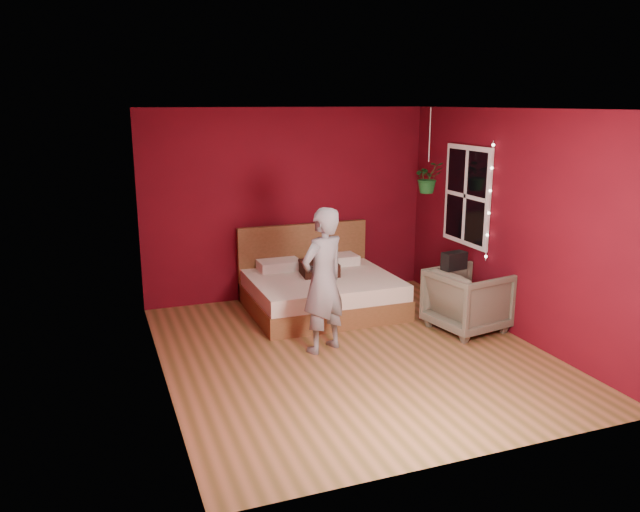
{
  "coord_description": "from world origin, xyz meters",
  "views": [
    {
      "loc": [
        -2.55,
        -5.85,
        2.67
      ],
      "look_at": [
        -0.22,
        0.4,
        1.01
      ],
      "focal_mm": 35.0,
      "sensor_mm": 36.0,
      "label": 1
    }
  ],
  "objects": [
    {
      "name": "armchair",
      "position": [
        1.57,
        0.16,
        0.37
      ],
      "size": [
        0.95,
        0.93,
        0.75
      ],
      "primitive_type": "imported",
      "rotation": [
        0.0,
        0.0,
        1.75
      ],
      "color": "#676351",
      "rests_on": "ground"
    },
    {
      "name": "fairy_lights",
      "position": [
        1.94,
        0.38,
        1.5
      ],
      "size": [
        0.04,
        0.04,
        1.45
      ],
      "color": "silver",
      "rests_on": "room_walls"
    },
    {
      "name": "bed",
      "position": [
        0.19,
        1.5,
        0.27
      ],
      "size": [
        1.86,
        1.58,
        1.02
      ],
      "color": "brown",
      "rests_on": "ground"
    },
    {
      "name": "hanging_plant",
      "position": [
        1.59,
        1.24,
        1.71
      ],
      "size": [
        0.38,
        0.34,
        1.09
      ],
      "color": "silver",
      "rests_on": "room_walls"
    },
    {
      "name": "throw_pillow",
      "position": [
        0.19,
        1.54,
        0.55
      ],
      "size": [
        0.52,
        0.52,
        0.17
      ],
      "primitive_type": "cube",
      "rotation": [
        0.0,
        0.0,
        -0.12
      ],
      "color": "black",
      "rests_on": "bed"
    },
    {
      "name": "handbag",
      "position": [
        1.4,
        0.24,
        0.85
      ],
      "size": [
        0.31,
        0.2,
        0.21
      ],
      "primitive_type": "cube",
      "rotation": [
        0.0,
        0.0,
        0.18
      ],
      "color": "black",
      "rests_on": "armchair"
    },
    {
      "name": "room_walls",
      "position": [
        0.0,
        0.0,
        1.68
      ],
      "size": [
        4.04,
        4.54,
        2.62
      ],
      "color": "#5C0914",
      "rests_on": "ground"
    },
    {
      "name": "person",
      "position": [
        -0.27,
        0.17,
        0.8
      ],
      "size": [
        0.69,
        0.58,
        1.6
      ],
      "primitive_type": "imported",
      "rotation": [
        0.0,
        0.0,
        3.56
      ],
      "color": "slate",
      "rests_on": "ground"
    },
    {
      "name": "floor",
      "position": [
        0.0,
        0.0,
        0.0
      ],
      "size": [
        4.5,
        4.5,
        0.0
      ],
      "primitive_type": "plane",
      "color": "#945D3B",
      "rests_on": "ground"
    },
    {
      "name": "window",
      "position": [
        1.97,
        0.9,
        1.5
      ],
      "size": [
        0.05,
        0.97,
        1.27
      ],
      "color": "white",
      "rests_on": "room_walls"
    }
  ]
}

